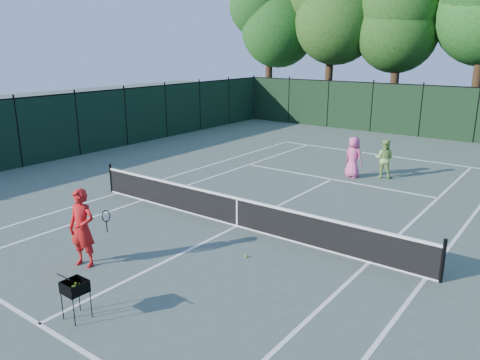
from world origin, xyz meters
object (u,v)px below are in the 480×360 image
Objects in this scene: coach at (82,228)px; ball_hopper at (75,287)px; player_green at (384,159)px; player_pink at (353,157)px; loose_ball_midcourt at (246,256)px.

coach is 2.43m from ball_hopper.
coach is 12.57m from player_green.
player_pink is 2.07× the size of ball_hopper.
loose_ball_midcourt is (0.97, -8.82, -0.81)m from player_pink.
player_green is at bearing 60.81° from coach.
player_green reaches higher than loose_ball_midcourt.
coach is 2.39× the size of ball_hopper.
player_pink is at bearing 64.93° from coach.
player_green is 23.22× the size of loose_ball_midcourt.
coach is 4.07m from loose_ball_midcourt.
player_pink reaches higher than player_green.
player_green is (2.98, 12.21, -0.18)m from coach.
player_pink is 13.03m from ball_hopper.
coach reaches higher than ball_hopper.
loose_ball_midcourt is at bearing 78.47° from ball_hopper.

